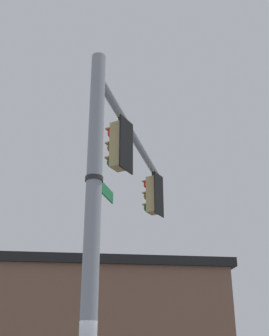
% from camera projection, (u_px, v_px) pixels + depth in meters
% --- Properties ---
extents(signal_pole, '(0.28, 0.28, 7.47)m').
position_uv_depth(signal_pole, '(92.00, 242.00, 7.27)').
color(signal_pole, gray).
rests_on(signal_pole, ground).
extents(mast_arm, '(5.07, 1.42, 0.18)m').
position_uv_depth(mast_arm, '(133.00, 136.00, 10.84)').
color(mast_arm, gray).
extents(traffic_light_nearest_pole, '(0.54, 0.49, 1.31)m').
position_uv_depth(traffic_light_nearest_pole, '(119.00, 146.00, 9.54)').
color(traffic_light_nearest_pole, black).
extents(traffic_light_mid_inner, '(0.54, 0.49, 1.31)m').
position_uv_depth(traffic_light_mid_inner, '(153.00, 195.00, 12.46)').
color(traffic_light_mid_inner, black).
extents(street_name_sign, '(1.19, 0.43, 0.22)m').
position_uv_depth(street_name_sign, '(99.00, 184.00, 7.94)').
color(street_name_sign, '#147238').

